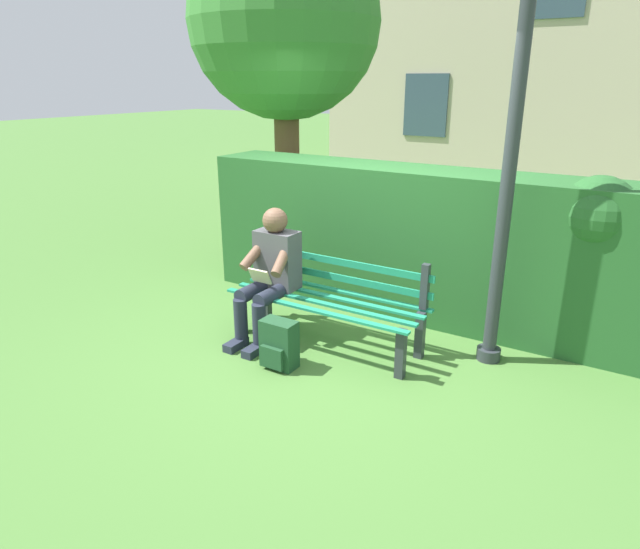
{
  "coord_description": "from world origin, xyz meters",
  "views": [
    {
      "loc": [
        -2.25,
        3.75,
        2.19
      ],
      "look_at": [
        0.0,
        0.1,
        0.68
      ],
      "focal_mm": 31.06,
      "sensor_mm": 36.0,
      "label": 1
    }
  ],
  "objects_px": {
    "backpack": "(279,345)",
    "lamp_post": "(518,91)",
    "person_seated": "(270,272)",
    "tree": "(281,27)",
    "park_bench": "(330,299)"
  },
  "relations": [
    {
      "from": "lamp_post",
      "to": "person_seated",
      "type": "bearing_deg",
      "value": 17.33
    },
    {
      "from": "person_seated",
      "to": "backpack",
      "type": "distance_m",
      "value": 0.73
    },
    {
      "from": "tree",
      "to": "lamp_post",
      "type": "distance_m",
      "value": 3.8
    },
    {
      "from": "person_seated",
      "to": "tree",
      "type": "distance_m",
      "value": 3.52
    },
    {
      "from": "backpack",
      "to": "person_seated",
      "type": "bearing_deg",
      "value": -47.61
    },
    {
      "from": "person_seated",
      "to": "tree",
      "type": "bearing_deg",
      "value": -57.57
    },
    {
      "from": "park_bench",
      "to": "lamp_post",
      "type": "distance_m",
      "value": 2.18
    },
    {
      "from": "park_bench",
      "to": "person_seated",
      "type": "relative_size",
      "value": 1.5
    },
    {
      "from": "park_bench",
      "to": "lamp_post",
      "type": "relative_size",
      "value": 0.47
    },
    {
      "from": "backpack",
      "to": "lamp_post",
      "type": "distance_m",
      "value": 2.59
    },
    {
      "from": "park_bench",
      "to": "backpack",
      "type": "height_order",
      "value": "park_bench"
    },
    {
      "from": "lamp_post",
      "to": "tree",
      "type": "bearing_deg",
      "value": -28.27
    },
    {
      "from": "backpack",
      "to": "lamp_post",
      "type": "relative_size",
      "value": 0.11
    },
    {
      "from": "tree",
      "to": "backpack",
      "type": "distance_m",
      "value": 4.24
    },
    {
      "from": "tree",
      "to": "backpack",
      "type": "xyz_separation_m",
      "value": [
        -1.89,
        2.78,
        -2.6
      ]
    }
  ]
}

